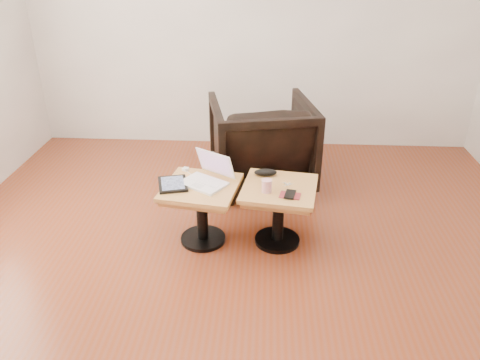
# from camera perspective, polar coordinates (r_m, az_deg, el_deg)

# --- Properties ---
(room_shell) EXTENTS (4.52, 4.52, 2.71)m
(room_shell) POSITION_cam_1_polar(r_m,az_deg,el_deg) (2.56, 0.23, 13.35)
(room_shell) COLOR maroon
(room_shell) RESTS_ON ground
(side_table_left) EXTENTS (0.57, 0.57, 0.45)m
(side_table_left) POSITION_cam_1_polar(r_m,az_deg,el_deg) (3.29, -4.71, -2.40)
(side_table_left) COLOR black
(side_table_left) RESTS_ON ground
(side_table_right) EXTENTS (0.57, 0.57, 0.45)m
(side_table_right) POSITION_cam_1_polar(r_m,az_deg,el_deg) (3.28, 4.75, -2.55)
(side_table_right) COLOR black
(side_table_right) RESTS_ON ground
(laptop) EXTENTS (0.40, 0.40, 0.21)m
(laptop) POSITION_cam_1_polar(r_m,az_deg,el_deg) (3.26, -3.99, 0.41)
(laptop) COLOR white
(laptop) RESTS_ON side_table_left
(tablet) EXTENTS (0.25, 0.29, 0.02)m
(tablet) POSITION_cam_1_polar(r_m,az_deg,el_deg) (3.26, -8.20, -0.48)
(tablet) COLOR black
(tablet) RESTS_ON side_table_left
(charging_adapter) EXTENTS (0.05, 0.05, 0.02)m
(charging_adapter) POSITION_cam_1_polar(r_m,az_deg,el_deg) (3.46, -6.67, 1.32)
(charging_adapter) COLOR white
(charging_adapter) RESTS_ON side_table_left
(glasses_case) EXTENTS (0.17, 0.08, 0.05)m
(glasses_case) POSITION_cam_1_polar(r_m,az_deg,el_deg) (3.36, 3.14, 0.94)
(glasses_case) COLOR black
(glasses_case) RESTS_ON side_table_right
(striped_cup) EXTENTS (0.09, 0.09, 0.09)m
(striped_cup) POSITION_cam_1_polar(r_m,az_deg,el_deg) (3.13, 3.29, -0.72)
(striped_cup) COLOR #CC4D60
(striped_cup) RESTS_ON side_table_right
(earbuds_tangle) EXTENTS (0.07, 0.04, 0.01)m
(earbuds_tangle) POSITION_cam_1_polar(r_m,az_deg,el_deg) (3.25, 5.77, -0.46)
(earbuds_tangle) COLOR white
(earbuds_tangle) RESTS_ON side_table_right
(phone_on_sleeve) EXTENTS (0.15, 0.13, 0.02)m
(phone_on_sleeve) POSITION_cam_1_polar(r_m,az_deg,el_deg) (3.11, 6.12, -1.81)
(phone_on_sleeve) COLOR maroon
(phone_on_sleeve) RESTS_ON side_table_right
(armchair) EXTENTS (0.99, 1.01, 0.78)m
(armchair) POSITION_cam_1_polar(r_m,az_deg,el_deg) (4.08, 2.62, 4.50)
(armchair) COLOR black
(armchair) RESTS_ON ground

